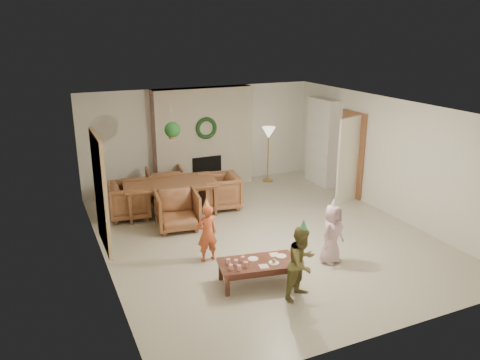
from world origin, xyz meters
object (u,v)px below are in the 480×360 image
dining_chair_far (165,184)px  coffee_table_top (258,263)px  child_red (207,233)px  dining_chair_near (178,210)px  dining_chair_right (220,191)px  dining_chair_left (130,200)px  dining_table (171,198)px  child_pink (332,234)px  child_plaid (302,263)px

dining_chair_far → coffee_table_top: 4.34m
child_red → coffee_table_top: bearing=110.3°
dining_chair_near → dining_chair_right: same height
dining_chair_left → dining_chair_right: 1.97m
dining_table → dining_chair_far: 0.88m
dining_table → coffee_table_top: 3.49m
dining_table → coffee_table_top: size_ratio=1.64×
dining_chair_far → child_red: child_red is taller
dining_chair_far → dining_chair_left: (-0.98, -0.75, 0.00)m
dining_chair_near → coffee_table_top: (0.52, -2.60, -0.04)m
coffee_table_top → child_pink: (1.47, 0.13, 0.18)m
dining_chair_far → child_plaid: (0.71, -4.95, 0.18)m
coffee_table_top → dining_chair_left: bearing=119.6°
dining_chair_near → dining_chair_left: same height
dining_chair_left → child_plaid: child_plaid is taller
dining_table → dining_chair_near: (-0.12, -0.87, 0.04)m
dining_table → dining_chair_near: size_ratio=2.34×
dining_table → child_pink: size_ratio=1.88×
dining_chair_right → child_plaid: bearing=3.7°
child_plaid → child_pink: (1.05, 0.74, -0.04)m
dining_chair_far → dining_table: bearing=90.0°
dining_chair_far → child_pink: (1.76, -4.21, 0.14)m
dining_chair_far → dining_chair_left: 1.24m
dining_chair_near → coffee_table_top: dining_chair_near is taller
dining_chair_near → child_plaid: child_plaid is taller
child_red → child_plaid: 1.89m
dining_chair_near → dining_chair_right: size_ratio=1.00×
dining_chair_near → dining_table: bearing=90.0°
dining_chair_left → child_red: 2.66m
dining_chair_far → dining_chair_right: size_ratio=1.00×
dining_chair_near → child_plaid: size_ratio=0.75×
dining_chair_far → child_pink: 4.56m
child_plaid → child_red: bearing=94.2°
dining_chair_near → coffee_table_top: 2.65m
dining_table → child_pink: child_pink is taller
dining_table → dining_chair_right: 1.09m
dining_chair_left → coffee_table_top: bearing=-152.9°
dining_chair_left → child_plaid: bearing=-150.5°
dining_chair_right → dining_table: bearing=-90.0°
dining_table → child_pink: 3.83m
dining_chair_near → dining_chair_right: bearing=38.7°
child_plaid → dining_table: bearing=77.9°
dining_chair_left → child_pink: size_ratio=0.80×
child_pink → dining_chair_left: bearing=109.0°
dining_chair_left → dining_chair_right: bearing=-90.0°
dining_chair_left → coffee_table_top: size_ratio=0.70×
dining_table → dining_chair_left: 0.88m
dining_chair_right → dining_chair_left: bearing=-90.0°
dining_chair_left → child_pink: (2.74, -3.46, 0.14)m
dining_chair_far → coffee_table_top: (0.29, -4.33, -0.04)m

